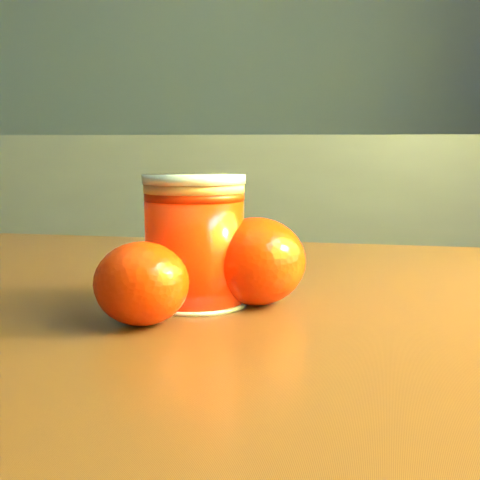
{
  "coord_description": "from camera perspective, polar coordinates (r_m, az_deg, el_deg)",
  "views": [
    {
      "loc": [
        1.05,
        -0.31,
        0.87
      ],
      "look_at": [
        1.01,
        0.17,
        0.8
      ],
      "focal_mm": 50.0,
      "sensor_mm": 36.0,
      "label": 1
    }
  ],
  "objects": [
    {
      "name": "table",
      "position": [
        0.5,
        -0.4,
        -16.72
      ],
      "size": [
        1.09,
        0.83,
        0.76
      ],
      "rotation": [
        0.0,
        0.0,
        -0.13
      ],
      "color": "brown",
      "rests_on": "ground"
    },
    {
      "name": "juice_glass",
      "position": [
        0.48,
        -3.9,
        -0.09
      ],
      "size": [
        0.07,
        0.07,
        0.09
      ],
      "rotation": [
        0.0,
        0.0,
        -0.39
      ],
      "color": "#FF2805",
      "rests_on": "table"
    },
    {
      "name": "orange_front",
      "position": [
        0.48,
        1.36,
        -1.82
      ],
      "size": [
        0.09,
        0.09,
        0.06
      ],
      "primitive_type": "ellipsoid",
      "rotation": [
        0.0,
        0.0,
        -0.4
      ],
      "color": "#F22E04",
      "rests_on": "table"
    },
    {
      "name": "orange_back",
      "position": [
        0.43,
        -8.4,
        -3.69
      ],
      "size": [
        0.07,
        0.07,
        0.05
      ],
      "primitive_type": "ellipsoid",
      "rotation": [
        0.0,
        0.0,
        0.25
      ],
      "color": "#F22E04",
      "rests_on": "table"
    }
  ]
}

